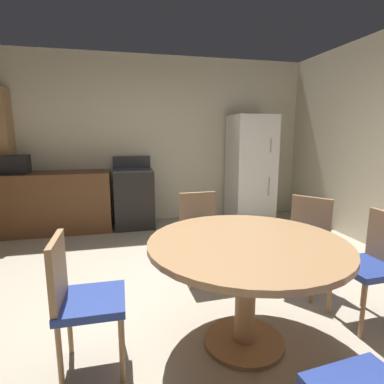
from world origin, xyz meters
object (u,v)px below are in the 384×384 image
oven_range (134,197)px  chair_west (80,295)px  refrigerator (250,169)px  chair_east (374,260)px  microwave (12,164)px  dining_table (247,262)px  chair_north (201,230)px  chair_northeast (305,237)px

oven_range → chair_west: oven_range is taller
oven_range → refrigerator: (1.95, -0.05, 0.41)m
chair_west → oven_range: bearing=81.6°
chair_west → chair_east: bearing=1.1°
microwave → chair_east: microwave is taller
microwave → dining_table: bearing=-53.0°
refrigerator → microwave: refrigerator is taller
refrigerator → dining_table: 3.30m
dining_table → chair_north: size_ratio=1.53×
oven_range → chair_north: 2.05m
refrigerator → microwave: (-3.64, 0.05, 0.15)m
oven_range → chair_west: size_ratio=1.26×
microwave → chair_north: size_ratio=0.51×
microwave → dining_table: size_ratio=0.33×
chair_northeast → chair_north: 1.00m
microwave → chair_north: 3.04m
oven_range → chair_west: bearing=-98.9°
refrigerator → chair_northeast: refrigerator is taller
refrigerator → chair_north: 2.39m
dining_table → chair_north: (-0.03, 1.08, -0.11)m
microwave → chair_northeast: 4.01m
chair_east → chair_west: bearing=-1.1°
chair_east → chair_northeast: (-0.21, 0.60, 0.00)m
chair_west → chair_north: (1.04, 1.07, 0.00)m
oven_range → chair_north: (0.57, -1.97, 0.03)m
chair_east → chair_north: size_ratio=1.00×
chair_east → chair_west: size_ratio=1.00×
oven_range → dining_table: 3.11m
chair_northeast → dining_table: bearing=0.0°
refrigerator → chair_east: size_ratio=2.02×
refrigerator → chair_west: (-2.42, -2.99, -0.38)m
chair_east → chair_west: same height
oven_range → refrigerator: refrigerator is taller
chair_east → dining_table: bearing=0.0°
refrigerator → microwave: bearing=179.2°
refrigerator → dining_table: size_ratio=1.32×
oven_range → refrigerator: size_ratio=0.62×
dining_table → chair_west: bearing=179.5°
chair_west → chair_northeast: bearing=18.3°
oven_range → refrigerator: 1.99m
chair_west → chair_northeast: 2.04m
chair_east → chair_northeast: size_ratio=1.00×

